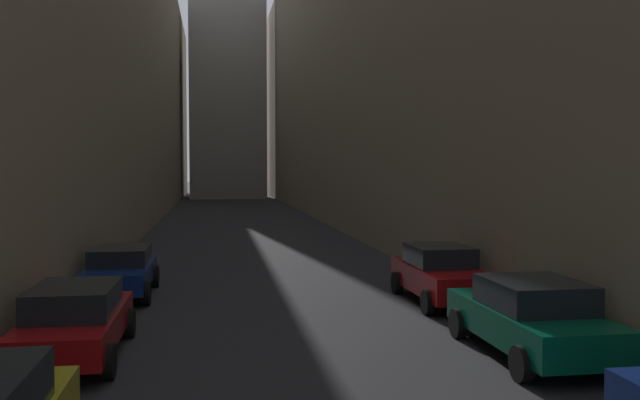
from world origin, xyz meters
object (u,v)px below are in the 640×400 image
Objects in this scene: parked_car_left_third at (75,320)px; parked_car_right_far at (441,274)px; parked_car_right_third at (532,317)px; parked_car_left_far at (120,270)px.

parked_car_left_third is 9.73m from parked_car_right_far.
parked_car_right_third is 5.38m from parked_car_right_far.
parked_car_left_third is 0.98× the size of parked_car_right_third.
parked_car_right_third is at bearing -180.00° from parked_car_right_far.
parked_car_left_third reaches higher than parked_car_left_far.
parked_car_left_third is 1.03× the size of parked_car_right_far.
parked_car_left_far is at bearing -0.00° from parked_car_left_third.
parked_car_left_far is 0.99× the size of parked_car_right_far.
parked_car_right_far is (8.80, -2.28, 0.04)m from parked_car_left_far.
parked_car_left_third is 6.42m from parked_car_left_far.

